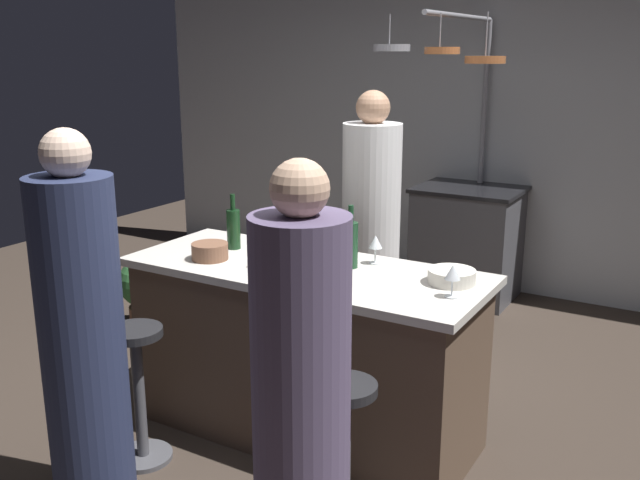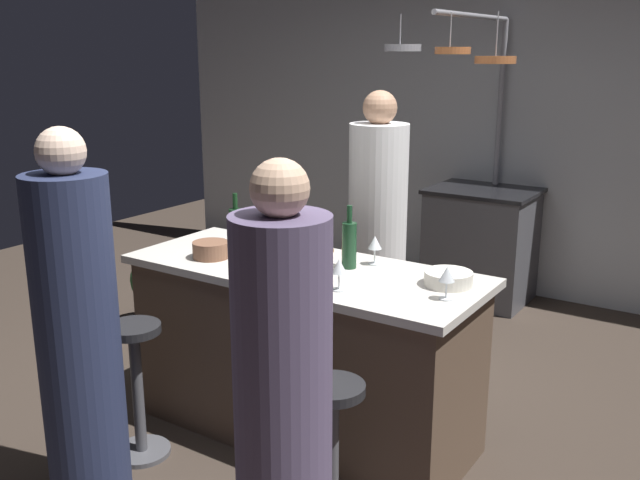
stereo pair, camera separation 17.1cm
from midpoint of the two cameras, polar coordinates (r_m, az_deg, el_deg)
name	(u,v)px [view 2 (the right image)]	position (r m, az deg, el deg)	size (l,w,h in m)	color
ground_plane	(304,430)	(3.83, 0.05, -15.11)	(9.00, 9.00, 0.00)	#382D26
back_wall	(505,131)	(5.94, 15.50, 8.48)	(6.40, 0.16, 2.60)	#B2B7BC
kitchen_island	(304,351)	(3.62, 0.05, -8.91)	(1.80, 0.72, 0.90)	brown
stove_range	(480,244)	(5.72, 13.65, -0.36)	(0.80, 0.64, 0.89)	#47474C
chef	(377,240)	(4.39, 5.74, -0.02)	(0.36, 0.36, 1.70)	white
bar_stool_right	(332,454)	(2.93, 2.71, -16.87)	(0.28, 0.28, 0.68)	#4C4C51
guest_right	(283,408)	(2.48, -0.98, -13.40)	(0.34, 0.34, 1.60)	#594C6B
bar_stool_left	(137,384)	(3.55, -13.17, -11.25)	(0.28, 0.28, 0.68)	#4C4C51
guest_left	(78,336)	(3.14, -17.42, -7.44)	(0.35, 0.35, 1.64)	#262D4C
overhead_pot_rack	(469,86)	(5.08, 12.90, 11.98)	(0.90, 1.32, 2.17)	gray
potted_plant	(156,285)	(5.19, -12.15, -3.56)	(0.36, 0.36, 0.52)	brown
cutting_board	(297,251)	(3.70, -0.54, -0.87)	(0.32, 0.22, 0.02)	#997047
pepper_mill	(326,260)	(3.21, 2.01, -1.63)	(0.05, 0.05, 0.21)	#382319
wine_bottle_red	(236,227)	(3.79, -5.51, 1.05)	(0.07, 0.07, 0.30)	#143319
wine_bottle_green	(349,244)	(3.42, 3.80, -0.33)	(0.07, 0.07, 0.31)	#193D23
wine_bottle_amber	(277,245)	(3.39, -2.05, -0.38)	(0.07, 0.07, 0.32)	brown
wine_glass_near_right_guest	(339,268)	(3.10, 3.13, -2.25)	(0.07, 0.07, 0.15)	silver
wine_glass_by_chef	(447,276)	(3.05, 11.79, -2.86)	(0.07, 0.07, 0.15)	silver
wine_glass_near_left_guest	(375,244)	(3.49, 5.85, -0.32)	(0.07, 0.07, 0.15)	silver
mixing_bowl_wooden	(211,250)	(3.63, -7.46, -0.80)	(0.18, 0.18, 0.08)	brown
mixing_bowl_ceramic	(448,279)	(3.25, 11.80, -3.07)	(0.22, 0.22, 0.06)	silver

